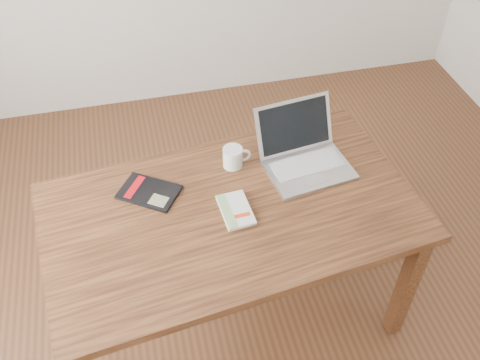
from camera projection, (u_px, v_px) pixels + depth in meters
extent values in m
plane|color=#53311C|center=(265.00, 318.00, 2.67)|extent=(4.00, 4.00, 0.00)
cube|color=#4F2C17|center=(232.00, 213.00, 2.20)|extent=(1.62, 1.05, 0.04)
cube|color=#4F2C17|center=(407.00, 286.00, 2.39)|extent=(0.07, 0.07, 0.71)
cube|color=#4F2C17|center=(68.00, 249.00, 2.54)|extent=(0.07, 0.07, 0.71)
cube|color=#4F2C17|center=(330.00, 178.00, 2.89)|extent=(0.07, 0.07, 0.71)
cube|color=beige|center=(236.00, 210.00, 2.18)|extent=(0.13, 0.20, 0.01)
cube|color=white|center=(236.00, 210.00, 2.18)|extent=(0.13, 0.20, 0.02)
cube|color=#82AB70|center=(227.00, 211.00, 2.16)|extent=(0.05, 0.19, 0.00)
cube|color=red|center=(242.00, 215.00, 2.14)|extent=(0.07, 0.02, 0.00)
cube|color=black|center=(149.00, 192.00, 2.25)|extent=(0.29, 0.27, 0.01)
cube|color=#B70D13|center=(135.00, 187.00, 2.26)|extent=(0.10, 0.13, 0.00)
cube|color=gray|center=(158.00, 200.00, 2.21)|extent=(0.09, 0.09, 0.00)
cube|color=silver|center=(309.00, 170.00, 2.34)|extent=(0.39, 0.30, 0.02)
cube|color=silver|center=(306.00, 164.00, 2.36)|extent=(0.33, 0.17, 0.00)
cube|color=#BCBCC1|center=(317.00, 180.00, 2.29)|extent=(0.11, 0.07, 0.00)
cube|color=silver|center=(294.00, 126.00, 2.38)|extent=(0.37, 0.15, 0.22)
cube|color=black|center=(295.00, 126.00, 2.37)|extent=(0.33, 0.13, 0.20)
cylinder|color=white|center=(233.00, 157.00, 2.35)|extent=(0.09, 0.09, 0.09)
cylinder|color=black|center=(233.00, 150.00, 2.31)|extent=(0.07, 0.07, 0.01)
torus|color=white|center=(244.00, 155.00, 2.35)|extent=(0.07, 0.01, 0.07)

